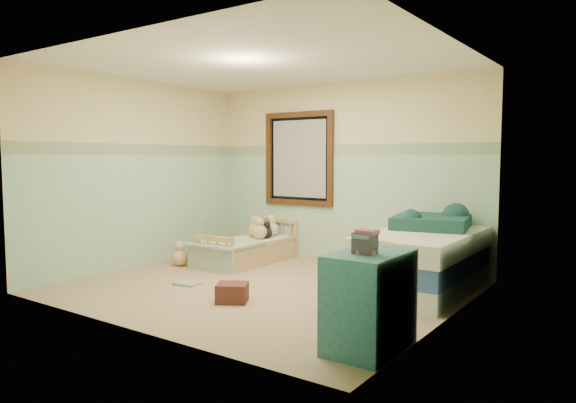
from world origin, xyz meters
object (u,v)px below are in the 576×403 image
Objects in this scene: plush_floor_cream at (198,253)px; plush_floor_tan at (180,257)px; twin_bed_frame at (425,280)px; floor_book at (187,283)px; dresser at (370,301)px; red_pillow at (232,293)px; toddler_bed_frame at (247,255)px.

plush_floor_tan is at bearing -87.03° from plush_floor_cream.
plush_floor_tan is at bearing -168.72° from twin_bed_frame.
floor_book is at bearing -150.30° from twin_bed_frame.
plush_floor_tan is 0.31× the size of dresser.
red_pillow is (-1.43, -1.59, -0.01)m from twin_bed_frame.
plush_floor_cream is 3.23m from twin_bed_frame.
plush_floor_tan reaches higher than toddler_bed_frame.
dresser is at bearing -21.03° from plush_floor_tan.
twin_bed_frame is at bearing 48.11° from red_pillow.
toddler_bed_frame reaches higher than floor_book.
dresser is (3.52, -1.71, 0.25)m from plush_floor_cream.
plush_floor_cream is at bearing -175.04° from twin_bed_frame.
dresser is (2.94, -2.09, 0.28)m from toddler_bed_frame.
twin_bed_frame reaches higher than floor_book.
plush_floor_cream is 1.10× the size of plush_floor_tan.
red_pillow is at bearing -36.33° from plush_floor_cream.
dresser is at bearing -25.84° from plush_floor_cream.
floor_book is (0.87, -1.06, -0.11)m from plush_floor_cream.
red_pillow is at bearing -28.37° from plush_floor_tan.
red_pillow is (1.77, -0.96, -0.02)m from plush_floor_tan.
plush_floor_cream reaches higher than twin_bed_frame.
twin_bed_frame is 2.70m from floor_book.
plush_floor_tan is 0.12× the size of twin_bed_frame.
plush_floor_cream is 0.33× the size of dresser.
twin_bed_frame is 2.14m from red_pillow.
red_pillow is (-1.74, 0.39, -0.28)m from dresser.
floor_book is (0.29, -1.44, -0.08)m from toddler_bed_frame.
toddler_bed_frame is 0.70m from plush_floor_cream.
floor_book is (0.86, -0.70, -0.10)m from plush_floor_tan.
plush_floor_tan reaches higher than red_pillow.
plush_floor_tan is 0.81× the size of floor_book.
red_pillow is at bearing -24.50° from floor_book.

